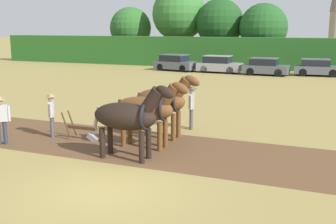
{
  "coord_description": "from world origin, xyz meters",
  "views": [
    {
      "loc": [
        5.33,
        -9.08,
        4.17
      ],
      "look_at": [
        -0.18,
        4.88,
        1.1
      ],
      "focal_mm": 45.0,
      "sensor_mm": 36.0,
      "label": 1
    }
  ],
  "objects": [
    {
      "name": "tree_far_left",
      "position": [
        -18.18,
        38.03,
        3.93
      ],
      "size": [
        5.05,
        5.05,
        6.47
      ],
      "color": "#423323",
      "rests_on": "ground"
    },
    {
      "name": "parked_car_far_left",
      "position": [
        -8.76,
        28.55,
        0.74
      ],
      "size": [
        4.28,
        2.58,
        1.54
      ],
      "rotation": [
        0.0,
        0.0,
        -0.2
      ],
      "color": "#565B66",
      "rests_on": "ground"
    },
    {
      "name": "tree_left",
      "position": [
        -11.96,
        38.22,
        5.58
      ],
      "size": [
        6.27,
        6.27,
        8.73
      ],
      "color": "#423323",
      "rests_on": "ground"
    },
    {
      "name": "hedgerow",
      "position": [
        0.0,
        33.04,
        1.54
      ],
      "size": [
        63.32,
        1.72,
        3.09
      ],
      "primitive_type": "cube",
      "color": "#286023",
      "rests_on": "ground"
    },
    {
      "name": "parked_car_center",
      "position": [
        3.98,
        28.93,
        0.7
      ],
      "size": [
        3.95,
        2.03,
        1.45
      ],
      "rotation": [
        0.0,
        0.0,
        0.07
      ],
      "color": "#565B66",
      "rests_on": "ground"
    },
    {
      "name": "parked_car_left",
      "position": [
        -4.43,
        28.28,
        0.75
      ],
      "size": [
        4.05,
        1.96,
        1.56
      ],
      "rotation": [
        0.0,
        0.0,
        -0.06
      ],
      "color": "#9E9EA8",
      "rests_on": "ground"
    },
    {
      "name": "farmer_beside_team",
      "position": [
        0.02,
        6.99,
        1.05
      ],
      "size": [
        0.45,
        0.67,
        1.78
      ],
      "rotation": [
        0.0,
        0.0,
        0.26
      ],
      "color": "#4C4C4C",
      "rests_on": "ground"
    },
    {
      "name": "draft_horse_trail_left",
      "position": [
        -0.54,
        5.28,
        1.42
      ],
      "size": [
        2.71,
        0.99,
        2.51
      ],
      "rotation": [
        0.0,
        0.0,
        -0.01
      ],
      "color": "brown",
      "rests_on": "ground"
    },
    {
      "name": "draft_horse_lead_right",
      "position": [
        -0.56,
        3.88,
        1.37
      ],
      "size": [
        2.85,
        0.92,
        2.44
      ],
      "rotation": [
        0.0,
        0.0,
        -0.01
      ],
      "color": "brown",
      "rests_on": "ground"
    },
    {
      "name": "farmer_onlooker_left",
      "position": [
        -5.56,
        2.31,
        1.02
      ],
      "size": [
        0.57,
        0.45,
        1.73
      ],
      "rotation": [
        0.0,
        0.0,
        -0.96
      ],
      "color": "#28334C",
      "rests_on": "ground"
    },
    {
      "name": "tree_center",
      "position": [
        -1.94,
        36.94,
        4.02
      ],
      "size": [
        5.1,
        5.1,
        6.58
      ],
      "color": "#4C3823",
      "rests_on": "ground"
    },
    {
      "name": "farmer_at_plow",
      "position": [
        -4.55,
        3.87,
        0.96
      ],
      "size": [
        0.42,
        0.56,
        1.66
      ],
      "rotation": [
        0.0,
        0.0,
        0.57
      ],
      "color": "#4C4C4C",
      "rests_on": "ground"
    },
    {
      "name": "plowed_furrow_strip",
      "position": [
        -4.19,
        3.93,
        0.0
      ],
      "size": [
        23.46,
        4.5,
        0.01
      ],
      "primitive_type": "cube",
      "rotation": [
        0.0,
        0.0,
        -0.01
      ],
      "color": "brown",
      "rests_on": "ground"
    },
    {
      "name": "tree_center_left",
      "position": [
        -6.92,
        37.78,
        4.53
      ],
      "size": [
        5.34,
        5.34,
        7.21
      ],
      "color": "#423323",
      "rests_on": "ground"
    },
    {
      "name": "parked_car_center_left",
      "position": [
        -0.19,
        27.9,
        0.72
      ],
      "size": [
        3.89,
        1.95,
        1.49
      ],
      "rotation": [
        0.0,
        0.0,
        -0.04
      ],
      "color": "#565B66",
      "rests_on": "ground"
    },
    {
      "name": "plow",
      "position": [
        -3.15,
        3.92,
        0.31
      ],
      "size": [
        1.48,
        0.47,
        1.13
      ],
      "rotation": [
        0.0,
        0.0,
        -0.01
      ],
      "color": "#4C331E",
      "rests_on": "ground"
    },
    {
      "name": "draft_horse_lead_left",
      "position": [
        -0.57,
        2.48,
        1.38
      ],
      "size": [
        2.89,
        0.95,
        2.51
      ],
      "rotation": [
        0.0,
        0.0,
        -0.01
      ],
      "color": "black",
      "rests_on": "ground"
    },
    {
      "name": "ground_plane",
      "position": [
        0.0,
        0.0,
        0.0
      ],
      "size": [
        240.0,
        240.0,
        0.0
      ],
      "primitive_type": "plane",
      "color": "#998447"
    }
  ]
}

